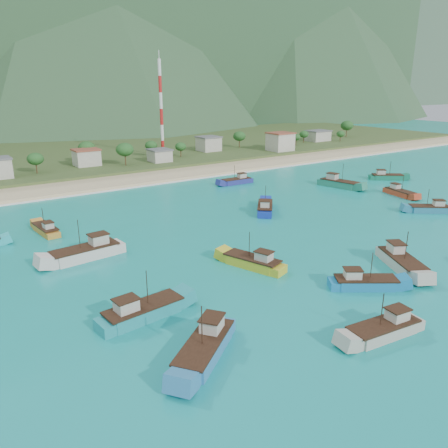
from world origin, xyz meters
TOP-DOWN VIEW (x-y plane):
  - ground at (0.00, 0.00)m, footprint 600.00×600.00m
  - beach at (0.00, 79.00)m, footprint 400.00×18.00m
  - land at (0.00, 140.00)m, footprint 400.00×110.00m
  - surf_line at (0.00, 69.50)m, footprint 400.00×2.50m
  - village at (11.08, 100.47)m, footprint 216.72×25.46m
  - vegetation at (1.45, 103.61)m, footprint 276.47×25.70m
  - radio_tower at (29.47, 108.00)m, footprint 1.20×1.20m
  - boat_1 at (-29.17, -0.94)m, footprint 11.81×4.56m
  - boat_4 at (15.08, 27.97)m, footprint 9.68×10.41m
  - boat_5 at (-7.39, 3.95)m, footprint 6.46×11.15m
  - boat_7 at (-26.75, -12.08)m, footprint 11.37×9.69m
  - boat_8 at (49.30, 35.75)m, footprint 5.85×12.84m
  - boat_9 at (46.59, 5.92)m, footprint 9.60×8.39m
  - boat_11 at (-28.46, 23.22)m, footprint 13.01×4.91m
  - boat_15 at (27.54, 56.25)m, footprint 10.27×3.41m
  - boat_16 at (1.28, -11.25)m, footprint 9.94×8.11m
  - boat_19 at (54.96, 19.61)m, footprint 5.06×10.21m
  - boat_20 at (69.83, 34.40)m, footprint 10.10×8.72m
  - boat_22 at (-30.93, 41.15)m, footprint 3.64×9.44m
  - boat_25 at (12.30, -9.81)m, footprint 8.63×11.93m
  - boat_26 at (-7.24, -20.87)m, footprint 10.64×4.31m

SIDE VIEW (x-z plane):
  - ground at x=0.00m, z-range 0.00..0.00m
  - beach at x=0.00m, z-range -0.60..0.60m
  - land at x=0.00m, z-range -1.20..1.20m
  - surf_line at x=0.00m, z-range -0.04..0.04m
  - boat_22 at x=-30.93m, z-range -2.12..3.32m
  - boat_19 at x=54.96m, z-range -2.24..3.56m
  - boat_9 at x=46.59m, z-range -2.25..3.59m
  - boat_16 at x=1.28m, z-range -2.28..3.64m
  - boat_15 at x=27.54m, z-range -2.30..3.70m
  - boat_26 at x=-7.24m, z-range -2.34..3.77m
  - boat_20 at x=69.83m, z-range -2.34..3.78m
  - boat_5 at x=-7.39m, z-range -2.40..3.92m
  - boat_4 at x=15.08m, z-range -2.46..4.03m
  - boat_1 at x=-29.17m, z-range -2.56..4.25m
  - boat_7 at x=-26.75m, z-range -2.58..4.29m
  - boat_25 at x=12.30m, z-range -2.59..4.32m
  - boat_8 at x=49.30m, z-range -2.72..4.59m
  - boat_11 at x=-28.46m, z-range -2.78..4.73m
  - village at x=11.08m, z-range 0.98..8.12m
  - vegetation at x=1.45m, z-range 0.82..9.65m
  - radio_tower at x=29.47m, z-range 1.60..37.54m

